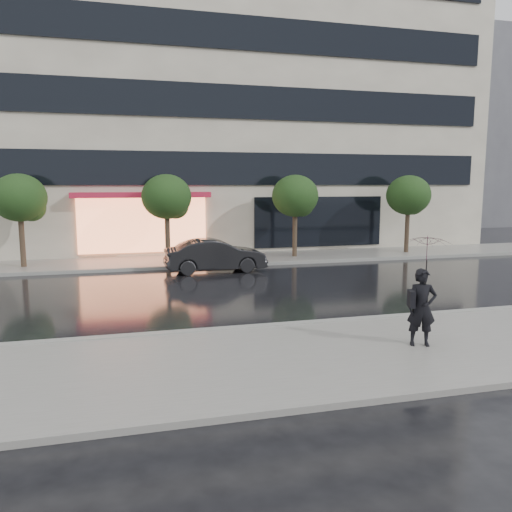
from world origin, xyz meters
name	(u,v)px	position (x,y,z in m)	size (l,w,h in m)	color
ground	(309,316)	(0.00, 0.00, 0.00)	(120.00, 120.00, 0.00)	black
sidewalk_near	(364,352)	(0.00, -3.25, 0.06)	(60.00, 4.50, 0.12)	slate
sidewalk_far	(232,259)	(0.00, 10.25, 0.06)	(60.00, 3.50, 0.12)	slate
curb_near	(323,323)	(0.00, -1.00, 0.07)	(60.00, 0.25, 0.14)	gray
curb_far	(241,265)	(0.00, 8.50, 0.07)	(60.00, 0.25, 0.14)	gray
office_building	(204,91)	(0.00, 17.97, 9.00)	(30.00, 12.76, 18.00)	beige
bg_building_right	(469,135)	(26.00, 28.00, 8.00)	(12.00, 12.00, 16.00)	#4C4C54
tree_far_west	(21,200)	(-8.94, 10.03, 2.92)	(2.20, 2.20, 3.99)	#33261C
tree_mid_west	(168,198)	(-2.94, 10.03, 2.92)	(2.20, 2.20, 3.99)	#33261C
tree_mid_east	(296,197)	(3.06, 10.03, 2.92)	(2.20, 2.20, 3.99)	#33261C
tree_far_east	(409,197)	(9.06, 10.03, 2.92)	(2.20, 2.20, 3.99)	#33261C
parked_car	(215,256)	(-1.30, 7.41, 0.67)	(1.42, 4.08, 1.34)	black
pedestrian_with_umbrella	(425,273)	(1.33, -3.31, 1.70)	(1.21, 1.23, 2.39)	black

